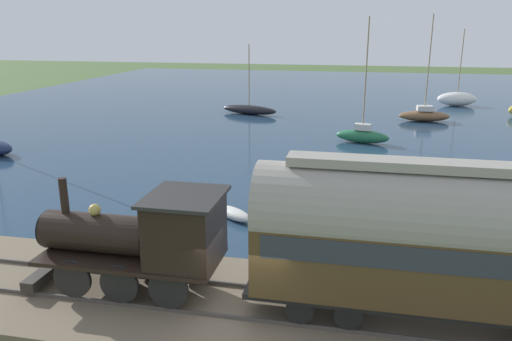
% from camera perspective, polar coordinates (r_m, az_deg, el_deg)
% --- Properties ---
extents(ground_plane, '(200.00, 200.00, 0.00)m').
position_cam_1_polar(ground_plane, '(14.64, -1.31, -17.61)').
color(ground_plane, '#476033').
extents(harbor_water, '(80.00, 80.00, 0.01)m').
position_cam_1_polar(harbor_water, '(56.30, 8.90, 7.65)').
color(harbor_water, navy).
rests_on(harbor_water, ground).
extents(rail_embankment, '(5.63, 56.00, 0.51)m').
position_cam_1_polar(rail_embankment, '(15.09, -0.72, -15.60)').
color(rail_embankment, '#756651').
rests_on(rail_embankment, ground).
extents(steam_locomotive, '(2.35, 5.94, 3.34)m').
position_cam_1_polar(steam_locomotive, '(15.03, -12.42, -7.22)').
color(steam_locomotive, black).
rests_on(steam_locomotive, rail_embankment).
extents(passenger_coach, '(2.39, 10.22, 4.42)m').
position_cam_1_polar(passenger_coach, '(13.76, 20.74, -7.21)').
color(passenger_coach, black).
rests_on(passenger_coach, rail_embankment).
extents(sailboat_white, '(2.30, 4.26, 7.90)m').
position_cam_1_polar(sailboat_white, '(57.39, 21.97, 7.61)').
color(sailboat_white, white).
rests_on(sailboat_white, harbor_water).
extents(sailboat_brown, '(1.91, 4.50, 9.16)m').
position_cam_1_polar(sailboat_brown, '(47.01, 18.67, 6.05)').
color(sailboat_brown, brown).
rests_on(sailboat_brown, harbor_water).
extents(sailboat_green, '(1.87, 3.99, 8.78)m').
position_cam_1_polar(sailboat_green, '(36.93, 12.06, 4.04)').
color(sailboat_green, '#236B42').
rests_on(sailboat_green, harbor_water).
extents(sailboat_black, '(2.86, 5.89, 6.53)m').
position_cam_1_polar(sailboat_black, '(48.22, -0.79, 7.00)').
color(sailboat_black, black).
rests_on(sailboat_black, harbor_water).
extents(rowboat_mid_harbor, '(1.85, 2.18, 0.49)m').
position_cam_1_polar(rowboat_mid_harbor, '(21.93, -2.58, -4.94)').
color(rowboat_mid_harbor, silver).
rests_on(rowboat_mid_harbor, harbor_water).
extents(rowboat_far_out, '(2.53, 2.45, 0.51)m').
position_cam_1_polar(rowboat_far_out, '(25.93, 3.57, -1.56)').
color(rowboat_far_out, beige).
rests_on(rowboat_far_out, harbor_water).
extents(rowboat_near_shore, '(2.19, 2.91, 0.40)m').
position_cam_1_polar(rowboat_near_shore, '(20.88, 24.11, -7.65)').
color(rowboat_near_shore, silver).
rests_on(rowboat_near_shore, harbor_water).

